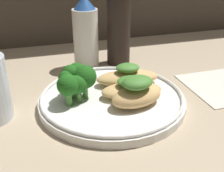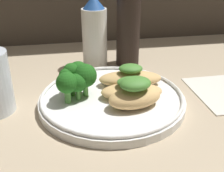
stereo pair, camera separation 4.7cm
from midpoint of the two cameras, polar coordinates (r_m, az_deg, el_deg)
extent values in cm
cube|color=tan|center=(48.89, 2.76, -4.16)|extent=(180.00, 180.00, 1.00)
cylinder|color=white|center=(48.28, 2.79, -2.94)|extent=(24.88, 24.88, 1.40)
torus|color=white|center=(47.80, 2.82, -1.89)|extent=(24.28, 24.28, 0.60)
ellipsoid|color=tan|center=(44.74, 7.65, -2.45)|extent=(9.51, 6.51, 3.07)
ellipsoid|color=#478433|center=(43.59, 7.84, 0.42)|extent=(5.74, 4.93, 1.92)
ellipsoid|color=tan|center=(47.41, 6.85, -1.20)|extent=(10.82, 6.26, 2.23)
ellipsoid|color=#478433|center=(46.62, 6.97, 0.72)|extent=(5.37, 4.48, 1.31)
ellipsoid|color=tan|center=(51.61, 6.36, 1.43)|extent=(11.96, 6.10, 2.53)
ellipsoid|color=#478433|center=(50.79, 6.47, 3.48)|extent=(4.65, 3.88, 1.48)
cylinder|color=#569942|center=(47.70, -2.59, -0.75)|extent=(0.87, 0.87, 2.37)
sphere|color=#1E5B19|center=(46.57, -2.66, 2.08)|extent=(3.99, 3.99, 3.99)
cylinder|color=#569942|center=(48.95, -3.99, 0.16)|extent=(0.77, 0.77, 2.66)
sphere|color=#1E5B19|center=(47.87, -4.08, 2.90)|extent=(3.53, 3.53, 3.53)
cylinder|color=#569942|center=(47.76, -5.37, 0.04)|extent=(0.95, 0.95, 3.62)
sphere|color=#1E5B19|center=(46.61, -5.51, 3.03)|extent=(2.61, 2.61, 2.61)
cylinder|color=#569942|center=(47.18, -6.23, -0.71)|extent=(0.96, 0.96, 3.11)
sphere|color=#1E5B19|center=(46.11, -6.38, 1.99)|extent=(2.55, 2.55, 2.55)
cylinder|color=#569942|center=(45.82, -6.08, -2.12)|extent=(1.04, 1.04, 2.35)
sphere|color=#1E5B19|center=(44.72, -6.23, 0.58)|extent=(3.51, 3.51, 3.51)
cylinder|color=#569942|center=(46.63, -4.04, -1.71)|extent=(0.75, 0.75, 2.04)
sphere|color=#1E5B19|center=(45.66, -4.12, 0.63)|extent=(3.14, 3.14, 3.14)
cylinder|color=white|center=(61.77, -1.34, 9.59)|extent=(5.40, 5.40, 12.80)
cone|color=#23519E|center=(59.94, -1.42, 16.74)|extent=(4.59, 4.59, 2.82)
cylinder|color=black|center=(62.92, 5.48, 11.16)|extent=(5.16, 5.16, 15.67)
camera|label=1|loc=(0.02, -87.14, 1.44)|focal=45.00mm
camera|label=2|loc=(0.02, 92.86, -1.44)|focal=45.00mm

